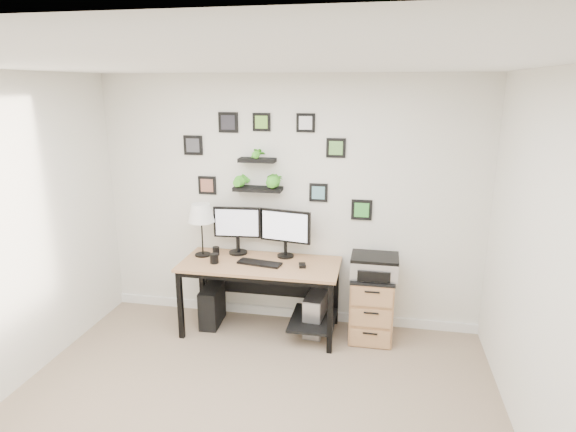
% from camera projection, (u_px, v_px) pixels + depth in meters
% --- Properties ---
extents(room, '(4.00, 4.00, 4.00)m').
position_uv_depth(room, '(288.00, 312.00, 5.33)').
color(room, gray).
rests_on(room, ground).
extents(desk, '(1.60, 0.70, 0.75)m').
position_uv_depth(desk, '(264.00, 273.00, 4.91)').
color(desk, '#AF7F53').
rests_on(desk, ground).
extents(monitor_left, '(0.50, 0.21, 0.51)m').
position_uv_depth(monitor_left, '(237.00, 227.00, 5.04)').
color(monitor_left, black).
rests_on(monitor_left, desk).
extents(monitor_right, '(0.54, 0.20, 0.50)m').
position_uv_depth(monitor_right, '(285.00, 229.00, 4.94)').
color(monitor_right, black).
rests_on(monitor_right, desk).
extents(keyboard, '(0.46, 0.21, 0.02)m').
position_uv_depth(keyboard, '(260.00, 263.00, 4.81)').
color(keyboard, black).
rests_on(keyboard, desk).
extents(mouse, '(0.09, 0.11, 0.03)m').
position_uv_depth(mouse, '(302.00, 265.00, 4.74)').
color(mouse, black).
rests_on(mouse, desk).
extents(table_lamp, '(0.27, 0.27, 0.56)m').
position_uv_depth(table_lamp, '(201.00, 214.00, 4.95)').
color(table_lamp, black).
rests_on(table_lamp, desk).
extents(mug, '(0.09, 0.09, 0.10)m').
position_uv_depth(mug, '(214.00, 258.00, 4.83)').
color(mug, black).
rests_on(mug, desk).
extents(pen_cup, '(0.07, 0.07, 0.09)m').
position_uv_depth(pen_cup, '(216.00, 251.00, 5.06)').
color(pen_cup, black).
rests_on(pen_cup, desk).
extents(pc_tower_black, '(0.21, 0.42, 0.41)m').
position_uv_depth(pc_tower_black, '(212.00, 306.00, 5.13)').
color(pc_tower_black, black).
rests_on(pc_tower_black, ground).
extents(pc_tower_grey, '(0.22, 0.43, 0.41)m').
position_uv_depth(pc_tower_grey, '(316.00, 313.00, 4.96)').
color(pc_tower_grey, gray).
rests_on(pc_tower_grey, ground).
extents(file_cabinet, '(0.43, 0.53, 0.67)m').
position_uv_depth(file_cabinet, '(372.00, 306.00, 4.84)').
color(file_cabinet, '#AF7F53').
rests_on(file_cabinet, ground).
extents(printer, '(0.46, 0.38, 0.21)m').
position_uv_depth(printer, '(375.00, 266.00, 4.70)').
color(printer, silver).
rests_on(printer, file_cabinet).
extents(wall_decor, '(1.98, 0.18, 1.06)m').
position_uv_depth(wall_decor, '(262.00, 168.00, 4.89)').
color(wall_decor, black).
rests_on(wall_decor, ground).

